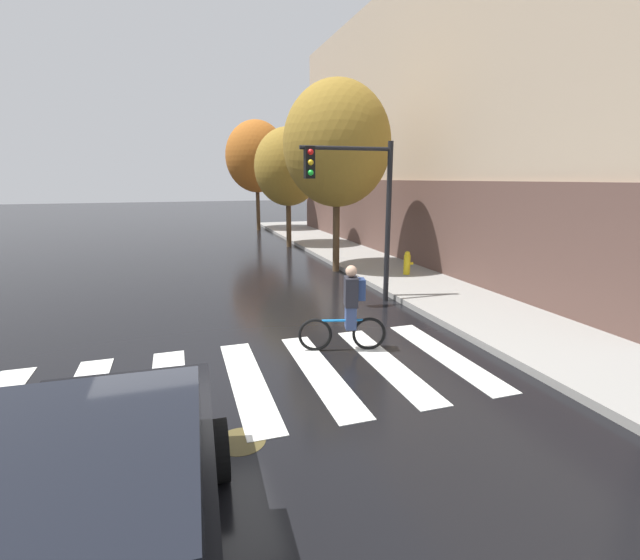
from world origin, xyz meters
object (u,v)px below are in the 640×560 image
Objects in this scene: sedan_near at (85,536)px; fire_hydrant at (407,263)px; manhole_cover at (241,441)px; street_tree_mid at (288,167)px; cyclist at (349,309)px; traffic_light_near at (360,195)px; street_tree_far at (256,157)px; street_tree_near at (337,144)px.

fire_hydrant is (7.95, 9.80, -0.29)m from sedan_near.
manhole_cover is 0.11× the size of street_tree_mid.
sedan_near is 5.91m from cyclist.
manhole_cover is 16.84m from street_tree_mid.
street_tree_far reaches higher than traffic_light_near.
manhole_cover is at bearing -125.47° from traffic_light_near.
sedan_near is at bearing -124.80° from traffic_light_near.
traffic_light_near reaches higher than sedan_near.
street_tree_mid reaches higher than manhole_cover.
fire_hydrant reaches higher than manhole_cover.
manhole_cover is at bearing -134.92° from cyclist.
street_tree_far is (5.77, 25.31, 3.76)m from sedan_near.
street_tree_near reaches higher than sedan_near.
street_tree_mid is (2.13, 13.31, 2.94)m from cyclist.
traffic_light_near is 0.62× the size of street_tree_far.
street_tree_near is at bearing -88.10° from street_tree_mid.
sedan_near is (-1.35, -2.09, 0.82)m from manhole_cover.
traffic_light_near is 0.65× the size of street_tree_near.
cyclist reaches higher than manhole_cover.
street_tree_far is (4.42, 23.22, 4.58)m from manhole_cover.
manhole_cover is at bearing -106.17° from street_tree_mid.
street_tree_near is at bearing 63.57° from manhole_cover.
manhole_cover is 0.10× the size of street_tree_near.
street_tree_near is 0.96× the size of street_tree_far.
sedan_near is at bearing -108.36° from street_tree_mid.
traffic_light_near is at bearing 54.53° from manhole_cover.
cyclist is 8.32m from street_tree_near.
manhole_cover is at bearing 57.02° from sedan_near.
fire_hydrant is at bearing -46.01° from street_tree_near.
street_tree_near reaches higher than traffic_light_near.
cyclist is 0.30× the size of street_tree_mid.
street_tree_far is (-0.15, 7.47, 0.80)m from street_tree_mid.
street_tree_near is at bearing 133.99° from fire_hydrant.
fire_hydrant is 4.67m from street_tree_near.
street_tree_near reaches higher than cyclist.
cyclist is at bearing 45.08° from manhole_cover.
cyclist is 13.80m from street_tree_mid.
fire_hydrant is (2.71, 2.25, -2.33)m from traffic_light_near.
street_tree_mid is at bearing 86.24° from traffic_light_near.
sedan_near is 26.23m from street_tree_far.
fire_hydrant is at bearing 39.72° from traffic_light_near.
street_tree_mid is at bearing 91.90° from street_tree_near.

